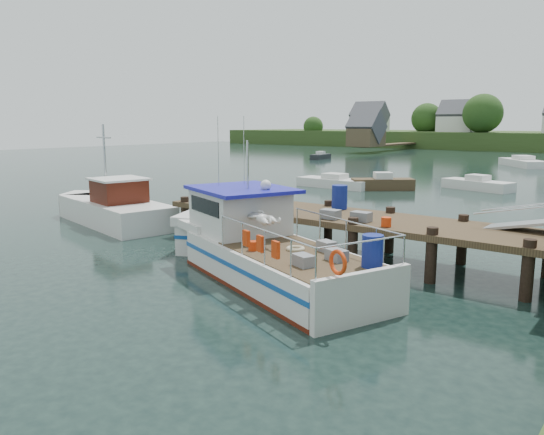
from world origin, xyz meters
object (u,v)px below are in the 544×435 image
Objects in this scene: moored_rowboat at (383,183)px; moored_b at (478,184)px; dock at (524,206)px; moored_e at (321,156)px; moored_d at (523,162)px; work_boat at (111,208)px; moored_a at (335,182)px; lobster_boat at (259,246)px.

moored_rowboat is 0.82× the size of moored_b.
moored_rowboat is (-12.62, 17.22, -1.80)m from dock.
dock reaches higher than moored_e.
dock reaches higher than moored_b.
moored_d is 1.82× the size of moored_e.
work_boat is 17.67m from moored_a.
moored_b reaches higher than moored_e.
moored_b is 22.82m from moored_d.
moored_a is at bearing -72.20° from moored_e.
dock reaches higher than work_boat.
moored_e is (-15.55, 41.58, -0.33)m from work_boat.
lobster_boat is at bearing -150.64° from dock.
lobster_boat is 47.46m from moored_d.
moored_a is at bearing 98.91° from work_boat.
moored_a is at bearing -109.81° from moored_d.
moored_rowboat is 6.36m from moored_b.
moored_rowboat is 0.74× the size of moored_a.
work_boat reaches higher than moored_d.
work_boat is 1.25× the size of moored_d.
moored_b is (5.10, 3.81, -0.06)m from moored_rowboat.
moored_d is (2.75, 26.51, -0.02)m from moored_rowboat.
moored_e is (-24.87, 19.26, -0.02)m from moored_b.
moored_a is 0.81× the size of moored_d.
moored_d is (-9.87, 43.73, -1.82)m from dock.
lobster_boat reaches higher than work_boat.
work_boat reaches higher than moored_e.
moored_b is 31.45m from moored_e.
work_boat is 18.99m from moored_rowboat.
lobster_boat is 1.94× the size of moored_b.
dock is at bearing 16.51° from work_boat.
moored_rowboat is 26.66m from moored_d.
moored_b is at bearing 113.95° from lobster_boat.
lobster_boat reaches higher than moored_d.
dock is 2.47× the size of moored_d.
moored_b is (8.33, 4.68, 0.02)m from moored_a.
moored_b is 1.33× the size of moored_e.
moored_a is (0.99, 17.64, -0.33)m from work_boat.
lobster_boat is 2.58× the size of moored_e.
dock reaches higher than moored_a.
work_boat is (-16.84, -1.30, -1.54)m from dock.
moored_b is (-7.52, 21.03, -1.86)m from dock.
dock is 22.85m from moored_a.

